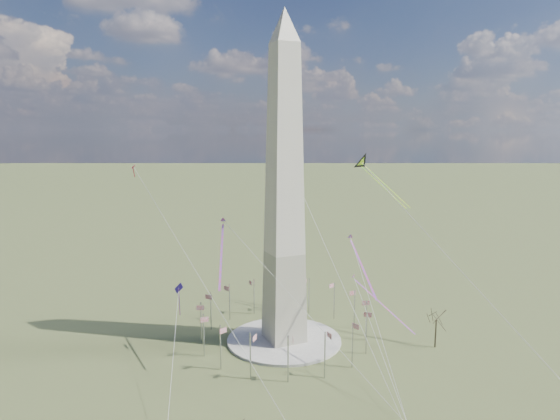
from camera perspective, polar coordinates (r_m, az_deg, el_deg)
name	(u,v)px	position (r m, az deg, el deg)	size (l,w,h in m)	color
ground	(284,341)	(163.11, 0.47, -14.74)	(2000.00, 2000.00, 0.00)	#47582C
plaza	(284,340)	(162.95, 0.47, -14.61)	(36.00, 36.00, 0.80)	beige
washington_monument	(284,191)	(150.24, 0.50, 2.23)	(15.56, 15.56, 100.00)	#A7A38C
flagpole_ring	(284,319)	(160.31, 0.48, -12.36)	(54.40, 54.40, 13.00)	#ADB0B4
tree_near	(436,318)	(162.41, 17.45, -11.67)	(7.60, 7.60, 13.31)	#423928
kite_delta_black	(364,165)	(180.78, 9.59, 5.10)	(12.63, 22.12, 18.13)	black
kite_diamond_purple	(179,291)	(152.61, -11.48, -9.09)	(1.94, 3.35, 10.40)	navy
kite_streamer_left	(359,258)	(147.37, 9.01, -5.47)	(5.14, 20.48, 14.17)	#FF282A
kite_streamer_mid	(222,243)	(145.60, -6.66, -3.75)	(9.58, 22.17, 15.95)	#FF282A
kite_streamer_right	(374,296)	(167.22, 10.67, -9.64)	(11.82, 20.79, 15.66)	#FF282A
kite_small_red	(134,168)	(173.53, -16.39, 4.63)	(1.28, 1.97, 4.28)	red
kite_small_white	(272,126)	(191.32, -0.92, 9.56)	(1.55, 1.35, 4.02)	silver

